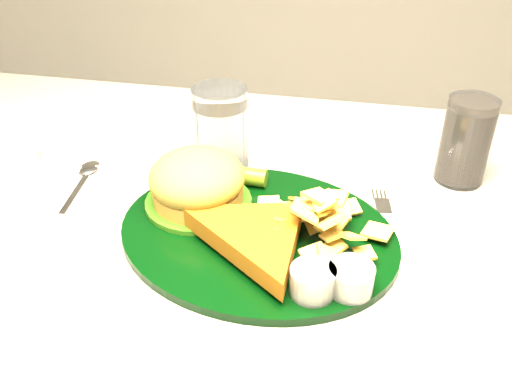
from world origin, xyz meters
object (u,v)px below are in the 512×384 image
cola_glass (466,141)px  fork_napkin (377,237)px  water_glass (221,130)px  dinner_plate (258,211)px

cola_glass → fork_napkin: size_ratio=0.81×
cola_glass → fork_napkin: 0.21m
water_glass → cola_glass: same height
dinner_plate → cola_glass: cola_glass is taller
dinner_plate → cola_glass: 0.32m
water_glass → dinner_plate: bearing=-61.3°
dinner_plate → fork_napkin: bearing=21.9°
water_glass → cola_glass: 0.35m
dinner_plate → fork_napkin: 0.15m
cola_glass → dinner_plate: bearing=-142.9°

